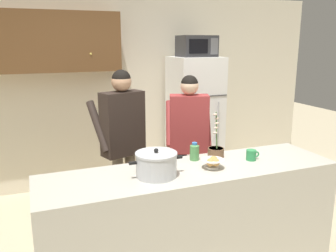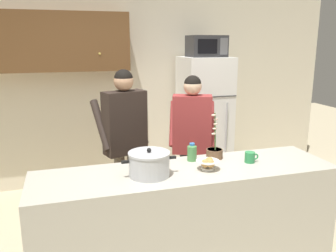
% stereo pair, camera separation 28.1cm
% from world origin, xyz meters
% --- Properties ---
extents(back_wall_unit, '(6.00, 0.48, 2.60)m').
position_xyz_m(back_wall_unit, '(-0.27, 2.25, 1.45)').
color(back_wall_unit, beige).
rests_on(back_wall_unit, ground).
extents(kitchen_island, '(2.56, 0.68, 0.92)m').
position_xyz_m(kitchen_island, '(0.00, 0.00, 0.46)').
color(kitchen_island, '#BCB7A8').
rests_on(kitchen_island, ground).
extents(refrigerator, '(0.64, 0.68, 1.77)m').
position_xyz_m(refrigerator, '(0.92, 1.85, 0.88)').
color(refrigerator, white).
rests_on(refrigerator, ground).
extents(microwave, '(0.48, 0.37, 0.28)m').
position_xyz_m(microwave, '(0.92, 1.83, 1.91)').
color(microwave, '#2D2D30').
rests_on(microwave, refrigerator).
extents(person_near_pot, '(0.60, 0.54, 1.70)m').
position_xyz_m(person_near_pot, '(-0.37, 0.90, 1.07)').
color(person_near_pot, '#726656').
rests_on(person_near_pot, ground).
extents(person_by_sink, '(0.59, 0.54, 1.63)m').
position_xyz_m(person_by_sink, '(0.35, 0.83, 1.01)').
color(person_by_sink, black).
rests_on(person_by_sink, ground).
extents(cooking_pot, '(0.44, 0.33, 0.23)m').
position_xyz_m(cooking_pot, '(-0.33, -0.04, 1.02)').
color(cooking_pot, silver).
rests_on(cooking_pot, kitchen_island).
extents(coffee_mug, '(0.13, 0.09, 0.10)m').
position_xyz_m(coffee_mug, '(0.60, 0.01, 0.97)').
color(coffee_mug, '#2D8C4C').
rests_on(coffee_mug, kitchen_island).
extents(bread_bowl, '(0.20, 0.20, 0.10)m').
position_xyz_m(bread_bowl, '(0.17, -0.05, 0.97)').
color(bread_bowl, white).
rests_on(bread_bowl, kitchen_island).
extents(bottle_near_edge, '(0.08, 0.08, 0.16)m').
position_xyz_m(bottle_near_edge, '(0.12, 0.20, 1.00)').
color(bottle_near_edge, '#4C8C4C').
rests_on(bottle_near_edge, kitchen_island).
extents(potted_orchid, '(0.15, 0.15, 0.42)m').
position_xyz_m(potted_orchid, '(0.34, 0.21, 0.99)').
color(potted_orchid, brown).
rests_on(potted_orchid, kitchen_island).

